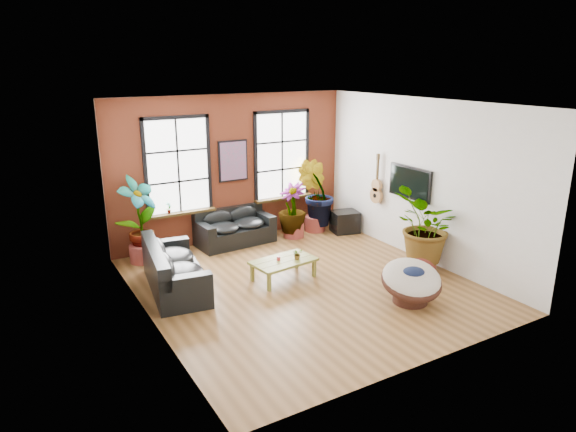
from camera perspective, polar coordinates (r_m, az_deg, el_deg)
name	(u,v)px	position (r m, az deg, el deg)	size (l,w,h in m)	color
room	(300,197)	(9.75, 1.35, 2.13)	(6.04, 6.54, 3.54)	brown
sofa_back	(234,228)	(12.40, -6.03, -1.32)	(1.88, 1.01, 0.84)	black
sofa_left	(172,270)	(10.09, -12.76, -5.84)	(1.25, 2.35, 0.89)	black
coffee_table	(283,262)	(10.31, -0.51, -5.15)	(1.35, 0.87, 0.49)	olive
papasan_chair	(411,281)	(9.58, 13.55, -7.02)	(1.42, 1.43, 0.82)	#3C1E15
poster	(233,161)	(12.33, -6.12, 6.12)	(0.74, 0.06, 0.98)	black
tv_wall_unit	(400,185)	(11.89, 12.32, 3.41)	(0.13, 1.86, 1.20)	black
media_box	(345,222)	(13.24, 6.35, -0.63)	(0.76, 0.68, 0.55)	black
pot_back_left	(142,253)	(11.68, -15.90, -4.01)	(0.69, 0.69, 0.39)	maroon
pot_back_right	(315,223)	(13.30, 3.00, -0.83)	(0.66, 0.66, 0.39)	maroon
pot_right_wall	(422,261)	(11.16, 14.71, -4.82)	(0.67, 0.67, 0.42)	maroon
pot_mid	(294,230)	(12.81, 0.64, -1.54)	(0.61, 0.61, 0.37)	maroon
floor_plant_back_left	(139,216)	(11.45, -16.18, -0.04)	(0.93, 0.63, 1.76)	#154F17
floor_plant_back_right	(316,193)	(13.11, 3.10, 2.52)	(0.92, 0.74, 1.67)	#154F17
floor_plant_right_wall	(426,227)	(10.92, 15.11, -1.20)	(1.42, 1.23, 1.58)	#154F17
floor_plant_mid	(292,208)	(12.63, 0.48, 0.90)	(0.69, 0.69, 1.23)	#154F17
table_plant	(297,254)	(10.30, 1.05, -4.23)	(0.20, 0.17, 0.22)	#154F17
sill_plant_left	(169,208)	(11.92, -13.11, 0.88)	(0.14, 0.10, 0.27)	#154F17
sill_plant_right	(295,190)	(13.25, 0.81, 2.91)	(0.15, 0.15, 0.27)	#154F17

